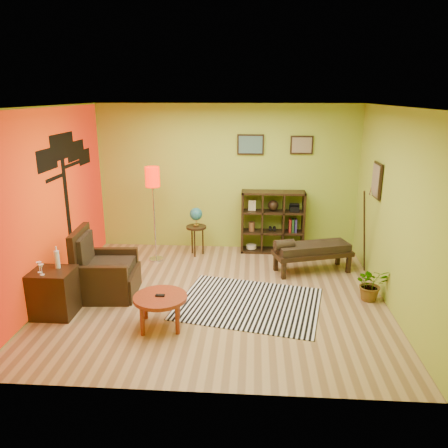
# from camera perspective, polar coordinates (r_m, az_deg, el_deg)

# --- Properties ---
(ground) EXTENTS (5.00, 5.00, 0.00)m
(ground) POSITION_cam_1_polar(r_m,az_deg,el_deg) (6.76, -0.89, -9.36)
(ground) COLOR tan
(ground) RESTS_ON ground
(room_shell) EXTENTS (5.04, 4.54, 2.82)m
(room_shell) POSITION_cam_1_polar(r_m,az_deg,el_deg) (6.21, -1.81, 5.83)
(room_shell) COLOR #A1BD39
(room_shell) RESTS_ON ground
(zebra_rug) EXTENTS (2.30, 1.95, 0.01)m
(zebra_rug) POSITION_cam_1_polar(r_m,az_deg,el_deg) (6.53, 3.27, -10.31)
(zebra_rug) COLOR white
(zebra_rug) RESTS_ON ground
(coffee_table) EXTENTS (0.70, 0.70, 0.45)m
(coffee_table) POSITION_cam_1_polar(r_m,az_deg,el_deg) (5.85, -8.32, -9.82)
(coffee_table) COLOR maroon
(coffee_table) RESTS_ON ground
(armchair) EXTENTS (0.92, 0.93, 1.04)m
(armchair) POSITION_cam_1_polar(r_m,az_deg,el_deg) (6.94, -15.43, -6.42)
(armchair) COLOR black
(armchair) RESTS_ON ground
(side_cabinet) EXTENTS (0.56, 0.51, 0.97)m
(side_cabinet) POSITION_cam_1_polar(r_m,az_deg,el_deg) (6.53, -21.32, -8.32)
(side_cabinet) COLOR black
(side_cabinet) RESTS_ON ground
(floor_lamp) EXTENTS (0.26, 0.26, 1.74)m
(floor_lamp) POSITION_cam_1_polar(r_m,az_deg,el_deg) (7.85, -9.28, 4.99)
(floor_lamp) COLOR silver
(floor_lamp) RESTS_ON ground
(globe_table) EXTENTS (0.38, 0.38, 0.93)m
(globe_table) POSITION_cam_1_polar(r_m,az_deg,el_deg) (8.19, -3.66, 0.59)
(globe_table) COLOR black
(globe_table) RESTS_ON ground
(cube_shelf) EXTENTS (1.20, 0.35, 1.20)m
(cube_shelf) POSITION_cam_1_polar(r_m,az_deg,el_deg) (8.43, 6.46, 0.26)
(cube_shelf) COLOR black
(cube_shelf) RESTS_ON ground
(bench) EXTENTS (1.42, 0.86, 0.62)m
(bench) POSITION_cam_1_polar(r_m,az_deg,el_deg) (7.63, 11.24, -3.35)
(bench) COLOR black
(bench) RESTS_ON ground
(potted_plant) EXTENTS (0.50, 0.54, 0.40)m
(potted_plant) POSITION_cam_1_polar(r_m,az_deg,el_deg) (6.92, 18.62, -7.83)
(potted_plant) COLOR #26661E
(potted_plant) RESTS_ON ground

